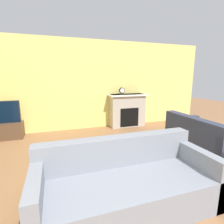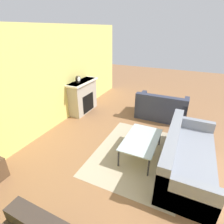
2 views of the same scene
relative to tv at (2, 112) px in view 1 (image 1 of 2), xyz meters
name	(u,v)px [view 1 (image 1 of 2)]	position (x,y,z in m)	size (l,w,h in m)	color
wall_back	(71,85)	(1.80, 0.32, 0.64)	(8.96, 0.06, 2.70)	#EADB72
area_rug	(107,168)	(2.12, -2.29, -0.71)	(2.37, 1.90, 0.00)	#B7A88E
fireplace	(127,110)	(3.54, 0.10, -0.16)	(1.25, 0.44, 1.06)	#B2A899
tv_stand	(4,131)	(0.00, 0.00, -0.50)	(0.92, 0.42, 0.42)	brown
tv	(2,112)	(0.00, 0.00, 0.00)	(0.86, 0.06, 0.58)	#232328
couch_sectional	(126,185)	(2.08, -3.26, -0.43)	(2.17, 0.90, 0.82)	gray
couch_loveseat	(202,141)	(4.17, -2.38, -0.42)	(0.88, 1.51, 0.82)	#33384C
coffee_table	(108,148)	(2.12, -2.33, -0.32)	(1.17, 0.70, 0.43)	#333338
mantel_clock	(122,91)	(3.35, 0.10, 0.46)	(0.18, 0.07, 0.21)	#28231E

